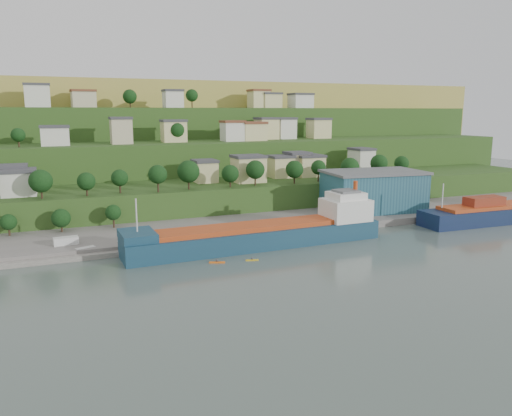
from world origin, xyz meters
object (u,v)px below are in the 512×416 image
warehouse (373,190)px  caravan (66,242)px  cargo_ship_near (265,235)px  kayak_orange (217,262)px

warehouse → caravan: bearing=-169.2°
cargo_ship_near → kayak_orange: bearing=-151.3°
cargo_ship_near → warehouse: (46.90, 20.47, 5.70)m
cargo_ship_near → warehouse: bearing=22.0°
caravan → kayak_orange: 37.99m
kayak_orange → cargo_ship_near: bearing=51.4°
cargo_ship_near → warehouse: size_ratio=2.04×
cargo_ship_near → caravan: cargo_ship_near is taller
cargo_ship_near → kayak_orange: cargo_ship_near is taller
cargo_ship_near → warehouse: 51.49m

